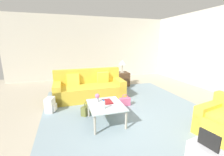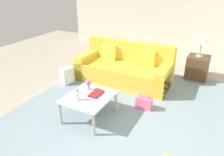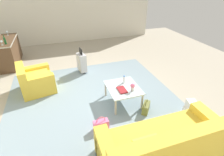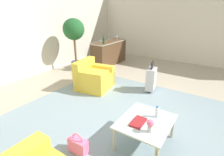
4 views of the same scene
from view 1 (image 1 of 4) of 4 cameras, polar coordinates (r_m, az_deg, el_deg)
name	(u,v)px [view 1 (image 1 of 4)]	position (r m, az deg, el deg)	size (l,w,h in m)	color
ground_plane	(132,128)	(3.54, 7.74, -18.20)	(12.00, 12.00, 0.00)	#A89E89
wall_left	(91,48)	(7.89, -7.95, 11.14)	(0.12, 8.00, 3.10)	beige
area_rug	(130,114)	(4.09, 6.69, -13.51)	(5.20, 4.40, 0.01)	gray
couch	(89,88)	(5.20, -8.68, -3.93)	(0.98, 2.29, 0.95)	gold
coffee_table	(106,107)	(3.53, -2.38, -10.89)	(0.91, 0.78, 0.45)	silver
water_bottle	(104,105)	(3.27, -3.19, -10.06)	(0.06, 0.06, 0.20)	silver
coffee_table_book	(108,102)	(3.63, -1.66, -8.95)	(0.31, 0.19, 0.03)	maroon
flower_vase	(97,97)	(3.63, -5.63, -7.18)	(0.11, 0.11, 0.21)	#B2B7BC
side_table	(122,79)	(6.54, 3.88, -0.37)	(0.53, 0.53, 0.58)	#513823
table_lamp	(122,63)	(6.41, 3.98, 5.80)	(0.33, 0.33, 0.53)	#ADA899
handbag_pink	(125,102)	(4.53, 4.91, -8.93)	(0.15, 0.33, 0.36)	pink
handbag_olive	(86,110)	(4.07, -9.75, -11.83)	(0.34, 0.31, 0.36)	olive
backpack_white	(50,105)	(4.45, -22.40, -9.49)	(0.34, 0.31, 0.40)	white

